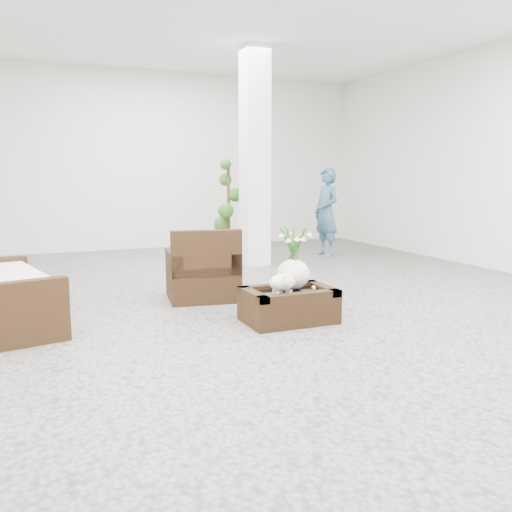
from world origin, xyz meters
name	(u,v)px	position (x,y,z in m)	size (l,w,h in m)	color
ground	(253,310)	(0.00, 0.00, 0.00)	(11.00, 11.00, 0.00)	gray
column	(255,158)	(1.20, 2.80, 1.75)	(0.40, 0.40, 3.50)	white
coffee_table	(288,307)	(0.15, -0.59, 0.16)	(0.90, 0.60, 0.31)	#321F0E
sheep_figurine	(282,284)	(0.03, -0.69, 0.42)	(0.28, 0.23, 0.21)	white
planter_narcissus	(293,251)	(0.25, -0.49, 0.71)	(0.44, 0.44, 0.80)	white
tealight	(314,287)	(0.45, -0.57, 0.33)	(0.04, 0.04, 0.03)	white
armchair	(202,263)	(-0.34, 0.76, 0.43)	(0.81, 0.78, 0.86)	#321F0E
loveseat	(4,284)	(-2.51, 0.30, 0.43)	(1.63, 0.78, 0.87)	#321F0E
topiary	(229,211)	(0.98, 3.46, 0.86)	(0.46, 0.46, 1.71)	#294E19
shopper	(326,212)	(2.78, 3.19, 0.80)	(0.58, 0.38, 1.60)	#335A72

